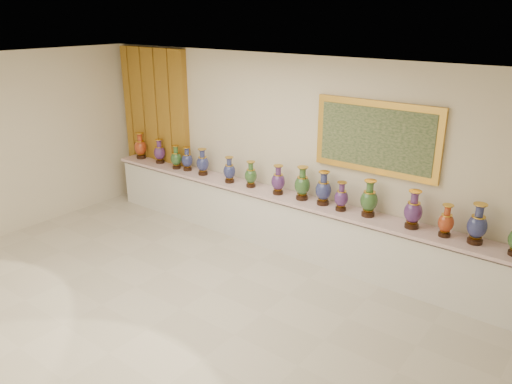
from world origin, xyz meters
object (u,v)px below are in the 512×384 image
at_px(vase_1, 160,152).
at_px(vase_2, 176,158).
at_px(counter, 283,222).
at_px(vase_0, 140,147).

xyz_separation_m(vase_1, vase_2, (0.50, -0.06, -0.01)).
height_order(counter, vase_2, vase_2).
xyz_separation_m(counter, vase_1, (-2.81, 0.01, 0.67)).
xyz_separation_m(vase_0, vase_2, (1.03, -0.05, -0.03)).
bearing_deg(vase_0, vase_2, -2.88).
bearing_deg(vase_0, vase_1, 0.87).
distance_m(counter, vase_2, 2.40).
bearing_deg(vase_0, counter, 0.04).
relative_size(vase_0, vase_2, 1.18).
bearing_deg(vase_1, vase_2, -6.78).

